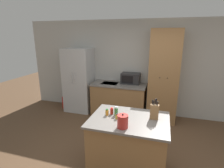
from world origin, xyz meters
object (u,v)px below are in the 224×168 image
object	(u,v)px
pantry_cabinet	(163,77)
fire_extinguisher	(64,102)
spice_bottle_amber_oil	(116,111)
microwave	(131,78)
knife_block	(154,112)
spice_bottle_green_herb	(112,111)
refrigerator	(79,80)
kettle	(123,121)
spice_bottle_short_red	(107,112)
spice_bottle_tall_dark	(117,116)

from	to	relation	value
pantry_cabinet	fire_extinguisher	xyz separation A→B (m)	(-2.88, -0.06, -0.98)
spice_bottle_amber_oil	microwave	bearing A→B (deg)	94.21
knife_block	spice_bottle_green_herb	world-z (taller)	knife_block
refrigerator	fire_extinguisher	size ratio (longest dim) A/B	4.34
kettle	spice_bottle_short_red	bearing A→B (deg)	136.38
spice_bottle_tall_dark	kettle	size ratio (longest dim) A/B	0.40
refrigerator	spice_bottle_tall_dark	size ratio (longest dim) A/B	21.38
spice_bottle_tall_dark	spice_bottle_short_red	size ratio (longest dim) A/B	0.83
spice_bottle_tall_dark	spice_bottle_short_red	world-z (taller)	spice_bottle_short_red
spice_bottle_tall_dark	kettle	world-z (taller)	kettle
refrigerator	microwave	xyz separation A→B (m)	(1.50, 0.13, 0.13)
pantry_cabinet	kettle	world-z (taller)	pantry_cabinet
refrigerator	microwave	size ratio (longest dim) A/B	3.64
fire_extinguisher	kettle	bearing A→B (deg)	-43.88
refrigerator	knife_block	bearing A→B (deg)	-40.55
spice_bottle_short_red	spice_bottle_green_herb	world-z (taller)	spice_bottle_green_herb
knife_block	fire_extinguisher	distance (m)	3.46
spice_bottle_amber_oil	refrigerator	bearing A→B (deg)	130.20
spice_bottle_green_herb	fire_extinguisher	bearing A→B (deg)	137.81
spice_bottle_short_red	spice_bottle_amber_oil	world-z (taller)	spice_bottle_amber_oil
knife_block	microwave	bearing A→B (deg)	110.09
spice_bottle_tall_dark	spice_bottle_amber_oil	size ratio (longest dim) A/B	0.60
spice_bottle_amber_oil	spice_bottle_green_herb	bearing A→B (deg)	171.97
microwave	knife_block	distance (m)	2.19
spice_bottle_short_red	fire_extinguisher	size ratio (longest dim) A/B	0.25
pantry_cabinet	fire_extinguisher	bearing A→B (deg)	-178.81
kettle	knife_block	bearing A→B (deg)	44.18
spice_bottle_tall_dark	spice_bottle_green_herb	bearing A→B (deg)	130.91
spice_bottle_tall_dark	spice_bottle_green_herb	xyz separation A→B (m)	(-0.12, 0.14, 0.01)
spice_bottle_amber_oil	spice_bottle_green_herb	xyz separation A→B (m)	(-0.08, 0.01, -0.02)
refrigerator	microwave	bearing A→B (deg)	5.00
microwave	fire_extinguisher	distance (m)	2.20
refrigerator	spice_bottle_amber_oil	world-z (taller)	refrigerator
microwave	pantry_cabinet	bearing A→B (deg)	-7.85
spice_bottle_short_red	microwave	bearing A→B (deg)	90.38
knife_block	spice_bottle_amber_oil	xyz separation A→B (m)	(-0.60, -0.03, -0.06)
pantry_cabinet	refrigerator	bearing A→B (deg)	-179.69
spice_bottle_short_red	kettle	size ratio (longest dim) A/B	0.49
refrigerator	kettle	bearing A→B (deg)	-51.49
spice_bottle_amber_oil	fire_extinguisher	distance (m)	3.00
pantry_cabinet	kettle	xyz separation A→B (m)	(-0.51, -2.33, -0.14)
spice_bottle_tall_dark	spice_bottle_green_herb	world-z (taller)	spice_bottle_green_herb
kettle	fire_extinguisher	size ratio (longest dim) A/B	0.50
spice_bottle_amber_oil	fire_extinguisher	xyz separation A→B (m)	(-2.17, 1.91, -0.81)
knife_block	spice_bottle_green_herb	distance (m)	0.68
spice_bottle_green_herb	kettle	distance (m)	0.46
refrigerator	fire_extinguisher	xyz separation A→B (m)	(-0.52, -0.05, -0.73)
microwave	spice_bottle_green_herb	world-z (taller)	microwave
spice_bottle_amber_oil	kettle	size ratio (longest dim) A/B	0.67
knife_block	spice_bottle_amber_oil	size ratio (longest dim) A/B	2.38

